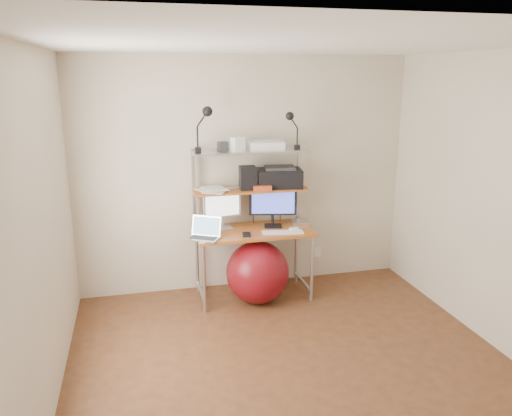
{
  "coord_description": "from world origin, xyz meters",
  "views": [
    {
      "loc": [
        -1.15,
        -3.35,
        2.31
      ],
      "look_at": [
        -0.04,
        1.15,
        1.05
      ],
      "focal_mm": 35.0,
      "sensor_mm": 36.0,
      "label": 1
    }
  ],
  "objects_px": {
    "monitor_black": "(273,203)",
    "printer": "(280,177)",
    "exercise_ball": "(258,272)",
    "monitor_silver": "(222,206)",
    "laptop": "(205,234)"
  },
  "relations": [
    {
      "from": "printer",
      "to": "exercise_ball",
      "type": "xyz_separation_m",
      "value": [
        -0.31,
        -0.29,
        -0.93
      ]
    },
    {
      "from": "monitor_black",
      "to": "laptop",
      "type": "xyz_separation_m",
      "value": [
        -0.75,
        -0.22,
        -0.2
      ]
    },
    {
      "from": "laptop",
      "to": "exercise_ball",
      "type": "relative_size",
      "value": 0.59
    },
    {
      "from": "monitor_silver",
      "to": "monitor_black",
      "type": "xyz_separation_m",
      "value": [
        0.53,
        -0.05,
        0.0
      ]
    },
    {
      "from": "monitor_silver",
      "to": "laptop",
      "type": "distance_m",
      "value": 0.4
    },
    {
      "from": "monitor_silver",
      "to": "laptop",
      "type": "height_order",
      "value": "monitor_silver"
    },
    {
      "from": "monitor_black",
      "to": "laptop",
      "type": "distance_m",
      "value": 0.81
    },
    {
      "from": "monitor_silver",
      "to": "laptop",
      "type": "xyz_separation_m",
      "value": [
        -0.22,
        -0.27,
        -0.2
      ]
    },
    {
      "from": "exercise_ball",
      "to": "monitor_silver",
      "type": "bearing_deg",
      "value": 137.8
    },
    {
      "from": "monitor_silver",
      "to": "exercise_ball",
      "type": "height_order",
      "value": "monitor_silver"
    },
    {
      "from": "monitor_silver",
      "to": "laptop",
      "type": "relative_size",
      "value": 1.2
    },
    {
      "from": "monitor_silver",
      "to": "monitor_black",
      "type": "distance_m",
      "value": 0.53
    },
    {
      "from": "printer",
      "to": "exercise_ball",
      "type": "height_order",
      "value": "printer"
    },
    {
      "from": "monitor_black",
      "to": "printer",
      "type": "height_order",
      "value": "printer"
    },
    {
      "from": "monitor_silver",
      "to": "printer",
      "type": "relative_size",
      "value": 0.91
    }
  ]
}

